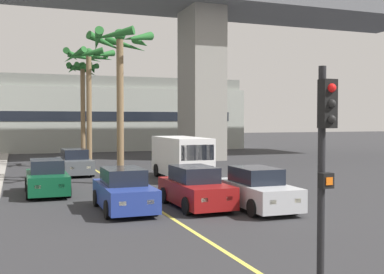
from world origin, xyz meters
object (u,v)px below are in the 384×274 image
Objects in this scene: delivery_van at (181,156)px; palm_tree_far_median at (82,82)px; car_queue_fifth at (75,163)px; palm_tree_mid_median at (89,69)px; car_queue_front at (195,188)px; car_queue_fourth at (257,190)px; car_queue_second at (124,191)px; car_queue_third at (47,178)px; traffic_light_median_near at (324,160)px; palm_tree_near_median at (120,59)px.

palm_tree_far_median reaches higher than delivery_van.
car_queue_fifth is 7.42m from palm_tree_mid_median.
delivery_van is (2.33, 8.37, 0.57)m from car_queue_front.
delivery_van reaches higher than car_queue_fourth.
car_queue_second is 1.00× the size of car_queue_third.
car_queue_fourth is 19.03m from palm_tree_mid_median.
palm_tree_mid_median is 1.03× the size of palm_tree_far_median.
traffic_light_median_near reaches higher than delivery_van.
car_queue_front and car_queue_fifth have the same top height.
delivery_van is 19.58m from traffic_light_median_near.
car_queue_third is 0.99× the size of car_queue_fourth.
delivery_van is 10.58m from palm_tree_mid_median.
car_queue_fifth is at bearing 142.33° from delivery_van.
palm_tree_near_median is (0.54, 18.19, 3.79)m from traffic_light_median_near.
car_queue_fourth is at bearing 67.78° from traffic_light_median_near.
car_queue_third is at bearing 137.95° from car_queue_fourth.
delivery_van is 0.63× the size of palm_tree_mid_median.
car_queue_fifth is 0.52× the size of palm_tree_far_median.
car_queue_front is 2.35m from car_queue_fourth.
traffic_light_median_near is at bearing -112.22° from car_queue_fourth.
delivery_van is 6.42m from palm_tree_near_median.
car_queue_fifth is 6.85m from delivery_van.
car_queue_third is at bearing -149.76° from palm_tree_near_median.
palm_tree_far_median is at bearing 79.84° from car_queue_fifth.
car_queue_fourth is at bearing -78.30° from palm_tree_mid_median.
car_queue_fifth is 0.50× the size of palm_tree_mid_median.
palm_tree_mid_median is at bearing 95.63° from car_queue_front.
car_queue_third is (-2.43, 5.00, 0.00)m from car_queue_second.
traffic_light_median_near is (3.27, -15.97, 1.99)m from car_queue_third.
car_queue_fifth is 11.59m from palm_tree_far_median.
car_queue_third is 13.23m from palm_tree_mid_median.
car_queue_fourth is 24.57m from palm_tree_far_median.
palm_tree_mid_median is (-1.62, 16.45, 6.14)m from car_queue_front.
traffic_light_median_near is at bearing -99.84° from car_queue_front.
car_queue_fourth is 14.65m from car_queue_fifth.
car_queue_fifth is (-3.07, 12.54, 0.00)m from car_queue_front.
car_queue_second and car_queue_third have the same top height.
palm_tree_far_median is (0.33, 6.03, -0.44)m from palm_tree_mid_median.
car_queue_third is (-5.12, 5.27, 0.00)m from car_queue_front.
palm_tree_near_median reaches higher than car_queue_fifth.
palm_tree_mid_median is (0.24, 27.15, 4.15)m from traffic_light_median_near.
car_queue_second is at bearing -88.25° from car_queue_fifth.
palm_tree_near_median is at bearing 99.99° from car_queue_front.
delivery_van is 0.66× the size of palm_tree_far_median.
delivery_van is at bearing 22.60° from car_queue_third.
palm_tree_far_median reaches higher than car_queue_fourth.
car_queue_second is (-2.70, 0.27, 0.00)m from car_queue_front.
palm_tree_near_median is at bearing -88.07° from palm_tree_mid_median.
palm_tree_mid_median is at bearing 89.50° from traffic_light_median_near.
car_queue_fourth is (4.73, -1.46, 0.00)m from car_queue_second.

